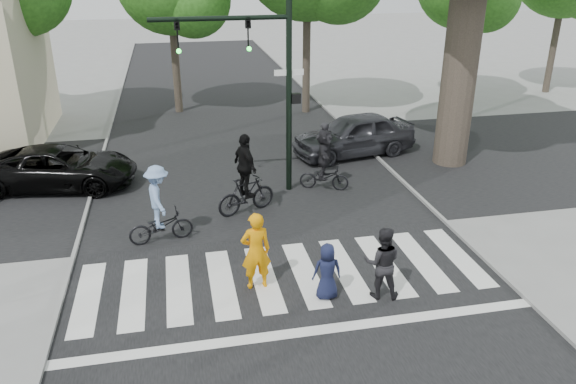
# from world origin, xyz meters

# --- Properties ---
(ground) EXTENTS (120.00, 120.00, 0.00)m
(ground) POSITION_xyz_m (0.00, 0.00, 0.00)
(ground) COLOR gray
(ground) RESTS_ON ground
(road_stem) EXTENTS (10.00, 70.00, 0.01)m
(road_stem) POSITION_xyz_m (0.00, 5.00, 0.01)
(road_stem) COLOR black
(road_stem) RESTS_ON ground
(road_cross) EXTENTS (70.00, 10.00, 0.01)m
(road_cross) POSITION_xyz_m (0.00, 8.00, 0.01)
(road_cross) COLOR black
(road_cross) RESTS_ON ground
(curb_left) EXTENTS (0.10, 70.00, 0.10)m
(curb_left) POSITION_xyz_m (-5.05, 5.00, 0.05)
(curb_left) COLOR gray
(curb_left) RESTS_ON ground
(curb_right) EXTENTS (0.10, 70.00, 0.10)m
(curb_right) POSITION_xyz_m (5.05, 5.00, 0.05)
(curb_right) COLOR gray
(curb_right) RESTS_ON ground
(crosswalk) EXTENTS (10.00, 3.85, 0.01)m
(crosswalk) POSITION_xyz_m (0.00, 0.66, 0.01)
(crosswalk) COLOR silver
(crosswalk) RESTS_ON ground
(traffic_signal) EXTENTS (4.45, 0.29, 6.00)m
(traffic_signal) POSITION_xyz_m (0.35, 6.20, 3.90)
(traffic_signal) COLOR black
(traffic_signal) RESTS_ON ground
(pedestrian_woman) EXTENTS (0.72, 0.51, 1.87)m
(pedestrian_woman) POSITION_xyz_m (-0.72, 0.68, 0.94)
(pedestrian_woman) COLOR orange
(pedestrian_woman) RESTS_ON ground
(pedestrian_child) EXTENTS (0.67, 0.45, 1.32)m
(pedestrian_child) POSITION_xyz_m (0.74, -0.06, 0.66)
(pedestrian_child) COLOR #161B38
(pedestrian_child) RESTS_ON ground
(pedestrian_adult) EXTENTS (0.97, 0.85, 1.69)m
(pedestrian_adult) POSITION_xyz_m (1.93, -0.25, 0.85)
(pedestrian_adult) COLOR black
(pedestrian_adult) RESTS_ON ground
(cyclist_left) EXTENTS (1.76, 1.19, 2.14)m
(cyclist_left) POSITION_xyz_m (-2.86, 3.40, 0.93)
(cyclist_left) COLOR black
(cyclist_left) RESTS_ON ground
(cyclist_mid) EXTENTS (1.91, 1.22, 2.42)m
(cyclist_mid) POSITION_xyz_m (-0.39, 4.74, 0.99)
(cyclist_mid) COLOR black
(cyclist_mid) RESTS_ON ground
(cyclist_right) EXTENTS (1.69, 1.56, 2.02)m
(cyclist_right) POSITION_xyz_m (2.32, 5.98, 0.90)
(cyclist_right) COLOR black
(cyclist_right) RESTS_ON ground
(car_suv) EXTENTS (5.17, 3.02, 1.35)m
(car_suv) POSITION_xyz_m (-6.06, 7.95, 0.68)
(car_suv) COLOR black
(car_suv) RESTS_ON ground
(car_grey) EXTENTS (4.92, 2.72, 1.59)m
(car_grey) POSITION_xyz_m (4.30, 9.04, 0.79)
(car_grey) COLOR #2F2F34
(car_grey) RESTS_ON ground
(bystander_dark) EXTENTS (0.63, 0.44, 1.64)m
(bystander_dark) POSITION_xyz_m (2.85, 8.03, 0.82)
(bystander_dark) COLOR black
(bystander_dark) RESTS_ON ground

